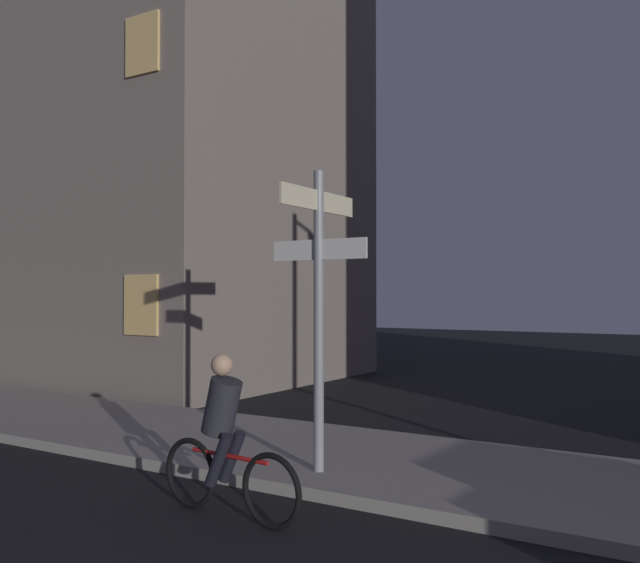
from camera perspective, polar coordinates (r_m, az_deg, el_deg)
name	(u,v)px	position (r m, az deg, el deg)	size (l,w,h in m)	color
sidewalk_kerb	(442,472)	(8.64, 10.11, -15.35)	(40.00, 3.22, 0.14)	gray
signpost	(319,292)	(8.03, -0.11, -0.89)	(1.28, 1.57, 3.51)	gray
cyclist	(225,441)	(7.02, -7.89, -13.02)	(1.82, 0.36, 1.61)	black
building_left_block	(138,45)	(21.16, -14.93, 18.46)	(11.05, 8.05, 18.55)	slate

